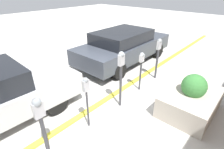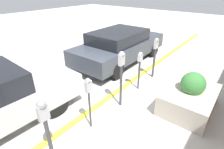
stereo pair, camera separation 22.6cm
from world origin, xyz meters
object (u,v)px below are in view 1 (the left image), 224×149
object	(u,v)px
parking_meter_farthest	(158,52)
parked_car_middle	(124,46)
planter_box	(191,100)
parking_meter_nearest	(41,120)
parking_meter_fourth	(141,64)
parking_meter_second	(86,92)
parking_meter_middle	(121,71)

from	to	relation	value
parking_meter_farthest	parked_car_middle	size ratio (longest dim) A/B	0.32
planter_box	parked_car_middle	world-z (taller)	parked_car_middle
parking_meter_nearest	parked_car_middle	distance (m)	5.11
parking_meter_fourth	planter_box	world-z (taller)	parking_meter_fourth
parking_meter_fourth	parking_meter_farthest	distance (m)	1.05
parking_meter_fourth	parking_meter_second	bearing A→B (deg)	179.93
parking_meter_farthest	planter_box	xyz separation A→B (m)	(-1.09, -1.60, -0.61)
planter_box	parked_car_middle	distance (m)	3.75
parking_meter_nearest	parked_car_middle	size ratio (longest dim) A/B	0.30
parking_meter_nearest	parking_meter_fourth	size ratio (longest dim) A/B	1.09
parking_meter_second	parking_meter_farthest	xyz separation A→B (m)	(3.23, 0.01, 0.03)
parking_meter_middle	parking_meter_fourth	world-z (taller)	parking_meter_middle
parking_meter_second	parked_car_middle	bearing A→B (deg)	26.30
parking_meter_middle	parked_car_middle	world-z (taller)	parking_meter_middle
parked_car_middle	parking_meter_second	bearing A→B (deg)	-154.03
parking_meter_fourth	parking_meter_middle	bearing A→B (deg)	-176.84
parking_meter_farthest	parked_car_middle	bearing A→B (deg)	76.36
parked_car_middle	parking_meter_middle	bearing A→B (deg)	-143.99
planter_box	parking_meter_middle	bearing A→B (deg)	123.35
parking_meter_farthest	parking_meter_second	bearing A→B (deg)	-179.89
parking_meter_second	planter_box	size ratio (longest dim) A/B	0.78
parking_meter_second	planter_box	xyz separation A→B (m)	(2.13, -1.60, -0.58)
parking_meter_nearest	parking_meter_second	size ratio (longest dim) A/B	1.05
parking_meter_farthest	parking_meter_middle	bearing A→B (deg)	-178.17
parking_meter_nearest	parked_car_middle	xyz separation A→B (m)	(4.75, 1.86, -0.21)
parking_meter_second	parking_meter_farthest	world-z (taller)	parking_meter_farthest
parking_meter_fourth	parked_car_middle	bearing A→B (deg)	50.66
planter_box	parking_meter_farthest	bearing A→B (deg)	55.68
parking_meter_middle	parking_meter_farthest	size ratio (longest dim) A/B	1.10
parking_meter_nearest	planter_box	world-z (taller)	parking_meter_nearest
parking_meter_middle	parking_meter_nearest	bearing A→B (deg)	179.66
parking_meter_nearest	planter_box	distance (m)	3.62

